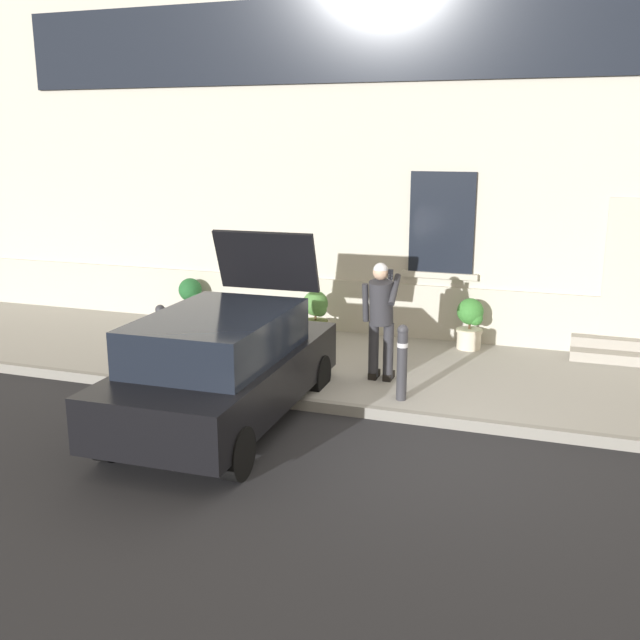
{
  "coord_description": "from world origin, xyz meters",
  "views": [
    {
      "loc": [
        1.78,
        -7.93,
        3.59
      ],
      "look_at": [
        -1.53,
        1.6,
        1.1
      ],
      "focal_mm": 41.49,
      "sensor_mm": 36.0,
      "label": 1
    }
  ],
  "objects_px": {
    "bollard_near_person": "(402,360)",
    "bollard_far_left": "(162,336)",
    "hatchback_car_black": "(223,365)",
    "planter_charcoal": "(191,299)",
    "person_on_phone": "(381,314)",
    "planter_olive": "(316,314)",
    "planter_cream": "(470,322)"
  },
  "relations": [
    {
      "from": "person_on_phone",
      "to": "planter_charcoal",
      "type": "distance_m",
      "value": 4.85
    },
    {
      "from": "planter_charcoal",
      "to": "planter_olive",
      "type": "xyz_separation_m",
      "value": [
        2.64,
        -0.33,
        0.0
      ]
    },
    {
      "from": "hatchback_car_black",
      "to": "planter_olive",
      "type": "bearing_deg",
      "value": 91.7
    },
    {
      "from": "bollard_far_left",
      "to": "planter_olive",
      "type": "distance_m",
      "value": 2.99
    },
    {
      "from": "bollard_near_person",
      "to": "bollard_far_left",
      "type": "bearing_deg",
      "value": 180.0
    },
    {
      "from": "bollard_far_left",
      "to": "planter_charcoal",
      "type": "relative_size",
      "value": 1.22
    },
    {
      "from": "bollard_far_left",
      "to": "person_on_phone",
      "type": "height_order",
      "value": "person_on_phone"
    },
    {
      "from": "planter_olive",
      "to": "planter_cream",
      "type": "height_order",
      "value": "same"
    },
    {
      "from": "bollard_far_left",
      "to": "person_on_phone",
      "type": "relative_size",
      "value": 0.6
    },
    {
      "from": "planter_olive",
      "to": "planter_cream",
      "type": "distance_m",
      "value": 2.65
    },
    {
      "from": "planter_charcoal",
      "to": "planter_cream",
      "type": "bearing_deg",
      "value": -0.8
    },
    {
      "from": "bollard_far_left",
      "to": "person_on_phone",
      "type": "distance_m",
      "value": 3.29
    },
    {
      "from": "bollard_near_person",
      "to": "planter_olive",
      "type": "xyz_separation_m",
      "value": [
        -2.13,
        2.56,
        -0.11
      ]
    },
    {
      "from": "planter_charcoal",
      "to": "planter_cream",
      "type": "height_order",
      "value": "same"
    },
    {
      "from": "bollard_far_left",
      "to": "planter_charcoal",
      "type": "bearing_deg",
      "value": 110.85
    },
    {
      "from": "hatchback_car_black",
      "to": "planter_cream",
      "type": "bearing_deg",
      "value": 58.24
    },
    {
      "from": "bollard_near_person",
      "to": "bollard_far_left",
      "type": "distance_m",
      "value": 3.67
    },
    {
      "from": "hatchback_car_black",
      "to": "planter_charcoal",
      "type": "distance_m",
      "value": 4.99
    },
    {
      "from": "hatchback_car_black",
      "to": "bollard_far_left",
      "type": "distance_m",
      "value": 2.08
    },
    {
      "from": "person_on_phone",
      "to": "planter_olive",
      "type": "distance_m",
      "value": 2.55
    },
    {
      "from": "planter_charcoal",
      "to": "hatchback_car_black",
      "type": "bearing_deg",
      "value": -56.45
    },
    {
      "from": "bollard_far_left",
      "to": "planter_olive",
      "type": "bearing_deg",
      "value": 59.02
    },
    {
      "from": "person_on_phone",
      "to": "hatchback_car_black",
      "type": "bearing_deg",
      "value": -111.27
    },
    {
      "from": "hatchback_car_black",
      "to": "planter_charcoal",
      "type": "bearing_deg",
      "value": 123.55
    },
    {
      "from": "person_on_phone",
      "to": "planter_olive",
      "type": "xyz_separation_m",
      "value": [
        -1.65,
        1.87,
        -0.54
      ]
    },
    {
      "from": "planter_charcoal",
      "to": "planter_olive",
      "type": "bearing_deg",
      "value": -7.09
    },
    {
      "from": "hatchback_car_black",
      "to": "person_on_phone",
      "type": "distance_m",
      "value": 2.51
    },
    {
      "from": "bollard_near_person",
      "to": "planter_cream",
      "type": "xyz_separation_m",
      "value": [
        0.51,
        2.82,
        -0.11
      ]
    },
    {
      "from": "hatchback_car_black",
      "to": "bollard_far_left",
      "type": "xyz_separation_m",
      "value": [
        -1.65,
        1.26,
        -0.09
      ]
    },
    {
      "from": "hatchback_car_black",
      "to": "bollard_far_left",
      "type": "height_order",
      "value": "hatchback_car_black"
    },
    {
      "from": "hatchback_car_black",
      "to": "bollard_far_left",
      "type": "bearing_deg",
      "value": 142.63
    },
    {
      "from": "bollard_far_left",
      "to": "planter_cream",
      "type": "height_order",
      "value": "bollard_far_left"
    }
  ]
}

